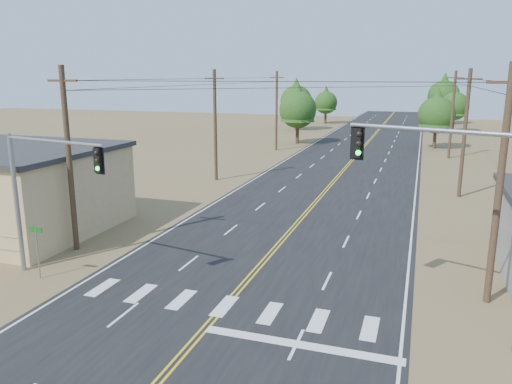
% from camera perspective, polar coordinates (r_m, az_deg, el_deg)
% --- Properties ---
extents(road, '(15.00, 200.00, 0.02)m').
position_cam_1_polar(road, '(41.63, 7.77, -0.06)').
color(road, black).
rests_on(road, ground).
extents(utility_pole_left_near, '(1.80, 0.30, 10.00)m').
position_cam_1_polar(utility_pole_left_near, '(28.56, -20.58, 3.59)').
color(utility_pole_left_near, '#4C3826').
rests_on(utility_pole_left_near, ground).
extents(utility_pole_left_mid, '(1.80, 0.30, 10.00)m').
position_cam_1_polar(utility_pole_left_mid, '(45.72, -4.68, 7.69)').
color(utility_pole_left_mid, '#4C3826').
rests_on(utility_pole_left_mid, ground).
extents(utility_pole_left_far, '(1.80, 0.30, 10.00)m').
position_cam_1_polar(utility_pole_left_far, '(64.54, 2.36, 9.32)').
color(utility_pole_left_far, '#4C3826').
rests_on(utility_pole_left_far, ground).
extents(utility_pole_right_near, '(1.80, 0.30, 10.00)m').
position_cam_1_polar(utility_pole_right_near, '(22.52, 26.08, 0.70)').
color(utility_pole_right_near, '#4C3826').
rests_on(utility_pole_right_near, ground).
extents(utility_pole_right_mid, '(1.80, 0.30, 10.00)m').
position_cam_1_polar(utility_pole_right_mid, '(42.21, 22.74, 6.26)').
color(utility_pole_right_mid, '#4C3826').
rests_on(utility_pole_right_mid, ground).
extents(utility_pole_right_far, '(1.80, 0.30, 10.00)m').
position_cam_1_polar(utility_pole_right_far, '(62.10, 21.52, 8.27)').
color(utility_pole_right_far, '#4C3826').
rests_on(utility_pole_right_far, ground).
extents(signal_mast_left, '(6.09, 1.50, 6.83)m').
position_cam_1_polar(signal_mast_left, '(25.02, -23.58, 1.00)').
color(signal_mast_left, gray).
rests_on(signal_mast_left, ground).
extents(signal_mast_right, '(6.50, 2.50, 7.76)m').
position_cam_1_polar(signal_mast_right, '(19.03, 23.30, -0.60)').
color(signal_mast_right, gray).
rests_on(signal_mast_right, ground).
extents(street_sign, '(0.76, 0.06, 2.55)m').
position_cam_1_polar(street_sign, '(25.75, -23.75, -5.50)').
color(street_sign, gray).
rests_on(street_sign, ground).
extents(tree_left_near, '(5.21, 5.21, 8.69)m').
position_cam_1_polar(tree_left_near, '(71.06, 4.80, 9.79)').
color(tree_left_near, '#3F2D1E').
rests_on(tree_left_near, ground).
extents(tree_left_mid, '(5.51, 5.51, 9.18)m').
position_cam_1_polar(tree_left_mid, '(89.04, 4.62, 10.67)').
color(tree_left_mid, '#3F2D1E').
rests_on(tree_left_mid, ground).
extents(tree_left_far, '(4.52, 4.52, 7.53)m').
position_cam_1_polar(tree_left_far, '(102.26, 8.00, 10.34)').
color(tree_left_far, '#3F2D1E').
rests_on(tree_left_far, ground).
extents(tree_right_near, '(4.80, 4.80, 8.00)m').
position_cam_1_polar(tree_right_near, '(70.07, 19.97, 8.67)').
color(tree_right_near, '#3F2D1E').
rests_on(tree_right_near, ground).
extents(tree_right_mid, '(4.76, 4.76, 7.93)m').
position_cam_1_polar(tree_right_mid, '(92.32, 21.77, 9.40)').
color(tree_right_mid, '#3F2D1E').
rests_on(tree_right_mid, ground).
extents(tree_right_far, '(6.04, 6.04, 10.06)m').
position_cam_1_polar(tree_right_far, '(106.25, 20.68, 10.58)').
color(tree_right_far, '#3F2D1E').
rests_on(tree_right_far, ground).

